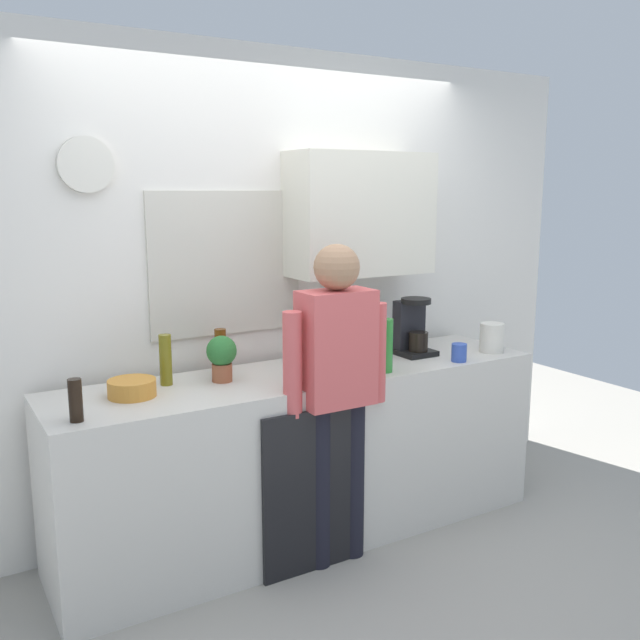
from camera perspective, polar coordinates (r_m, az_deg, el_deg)
ground_plane at (r=3.72m, az=1.28°, el=-19.10°), size 8.00×8.00×0.00m
kitchen_counter at (r=3.75m, az=-1.17°, el=-11.06°), size 2.65×0.64×0.91m
dishwasher_panel at (r=3.44m, az=-0.42°, el=-13.97°), size 0.56×0.02×0.82m
back_wall_assembly at (r=3.89m, az=-3.36°, el=3.52°), size 4.25×0.42×2.60m
coffee_maker at (r=4.00m, az=7.63°, el=-0.75°), size 0.20×0.20×0.33m
bottle_dark_sauce at (r=3.00m, az=-19.54°, el=-6.27°), size 0.06×0.06×0.18m
bottle_amber_beer at (r=3.61m, az=-8.21°, el=-2.53°), size 0.06×0.06×0.23m
bottle_clear_soda at (r=3.60m, az=5.33°, el=-2.10°), size 0.09×0.09×0.28m
bottle_olive_oil at (r=3.42m, az=-12.64°, el=-3.23°), size 0.06×0.06×0.25m
cup_white_mug at (r=3.53m, az=-1.45°, el=-3.83°), size 0.08×0.08×0.10m
cup_blue_mug at (r=3.89m, az=11.41°, el=-2.66°), size 0.08×0.08×0.10m
mixing_bowl at (r=3.29m, az=-15.27°, el=-5.45°), size 0.22×0.22×0.08m
potted_plant at (r=3.44m, az=-8.13°, el=-2.91°), size 0.15×0.15×0.23m
storage_canister at (r=4.15m, az=14.01°, el=-1.42°), size 0.14×0.14×0.17m
person_at_sink at (r=3.35m, az=1.35°, el=-4.87°), size 0.57×0.22×1.60m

